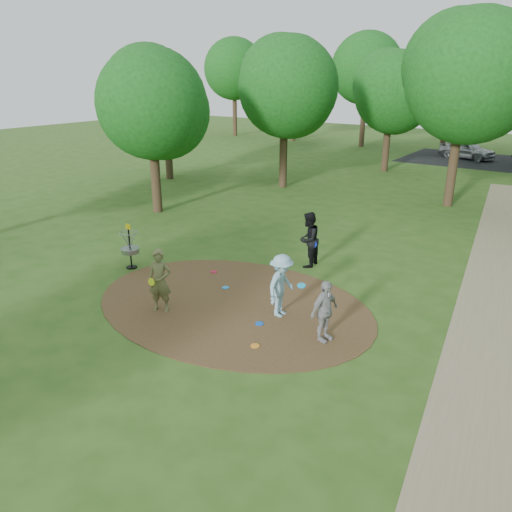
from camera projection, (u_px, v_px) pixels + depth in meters
The scene contains 15 objects.
ground at pixel (232, 304), 14.25m from camera, with size 100.00×100.00×0.00m, color #2D5119.
dirt_clearing at pixel (232, 304), 14.24m from camera, with size 8.40×8.40×0.02m, color #47301C.
footpath at pixel (490, 340), 12.31m from camera, with size 2.00×40.00×0.01m, color #8C7A5B.
parking_lot at pixel (504, 163), 36.29m from camera, with size 14.00×8.00×0.01m, color black.
player_observer_with_disc at pixel (160, 281), 13.55m from camera, with size 0.77×0.66×1.78m.
player_throwing_with_disc at pixel (281, 286), 13.29m from camera, with size 1.10×1.17×1.75m.
player_walking_with_disc at pixel (308, 240), 16.73m from camera, with size 0.81×0.99×1.89m.
player_waiting_with_disc at pixel (324, 311), 12.06m from camera, with size 0.58×0.99×1.58m.
disc_ground_cyan at pixel (225, 288), 15.26m from camera, with size 0.22×0.22×0.02m, color #1C8CE2.
disc_ground_blue at pixel (259, 324), 13.08m from camera, with size 0.22×0.22×0.02m, color blue.
disc_ground_red at pixel (214, 272), 16.46m from camera, with size 0.22×0.22×0.02m, color #BD1236.
car_left at pixel (467, 150), 37.73m from camera, with size 1.65×4.10×1.40m, color #94969A.
disc_ground_orange at pixel (255, 346), 12.02m from camera, with size 0.22×0.22×0.02m, color orange.
disc_golf_basket at pixel (130, 243), 16.58m from camera, with size 0.63×0.63×1.54m.
tree_ring at pixel (469, 103), 17.21m from camera, with size 37.26×45.59×8.90m.
Camera 1 is at (7.90, -10.20, 6.24)m, focal length 35.00 mm.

